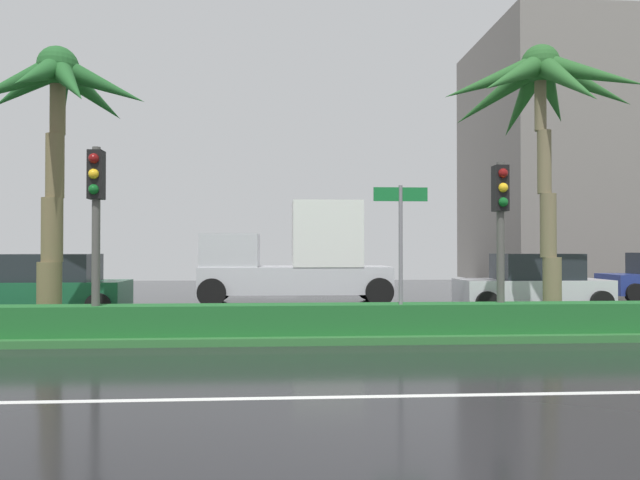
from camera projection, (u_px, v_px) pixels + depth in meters
name	position (u px, v px, depth m)	size (l,w,h in m)	color
ground_plane	(326.00, 328.00, 14.64)	(90.00, 42.00, 0.10)	black
near_lane_divider_stripe	(367.00, 397.00, 7.66)	(81.00, 0.14, 0.01)	white
median_strip	(329.00, 328.00, 13.64)	(85.50, 4.00, 0.15)	#2D6B33
median_hedge	(334.00, 319.00, 12.25)	(76.50, 0.70, 0.60)	#1E6028
palm_tree_mid_left	(57.00, 107.00, 13.56)	(3.96, 3.94, 6.26)	brown
palm_tree_centre_left	(540.00, 97.00, 14.52)	(4.99, 4.62, 6.61)	#716548
traffic_signal_median_left	(96.00, 206.00, 11.87)	(0.28, 0.43, 3.72)	#4C4C47
traffic_signal_median_right	(501.00, 215.00, 12.67)	(0.28, 0.43, 3.54)	#4C4C47
street_name_sign	(401.00, 238.00, 12.20)	(1.10, 0.08, 3.00)	slate
car_in_traffic_leading	(50.00, 286.00, 16.99)	(4.30, 2.02, 1.72)	#195133
box_truck_lead	(298.00, 258.00, 20.67)	(6.40, 2.64, 3.46)	silver
car_in_traffic_second	(533.00, 284.00, 17.92)	(4.30, 2.02, 1.72)	silver
building_far_right	(610.00, 159.00, 35.36)	(15.02, 10.67, 14.17)	slate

